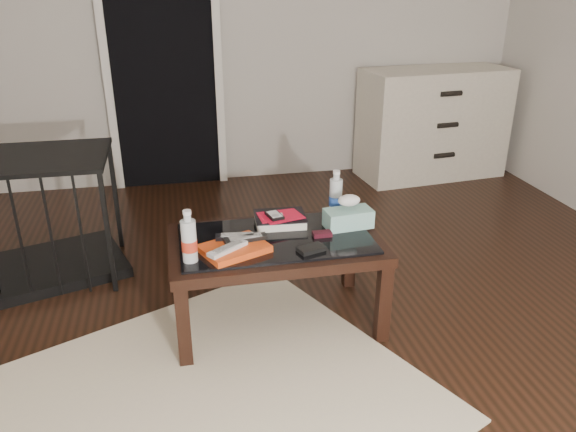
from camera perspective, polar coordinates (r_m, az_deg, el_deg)
The scene contains 18 objects.
ground at distance 2.64m, azimuth -1.36°, elevation -14.33°, with size 5.00×5.00×0.00m, color black.
doorway at distance 4.55m, azimuth -12.65°, elevation 15.51°, with size 0.90×0.08×2.07m.
coffee_table at distance 2.69m, azimuth -1.26°, elevation -3.43°, with size 1.00×0.60×0.46m.
rug at distance 2.38m, azimuth -11.69°, elevation -19.59°, with size 2.00×1.50×0.01m, color #C1B095.
dresser at distance 4.92m, azimuth 14.48°, elevation 9.09°, with size 1.24×0.62×0.90m.
pet_crate at distance 3.49m, azimuth -24.23°, elevation -2.06°, with size 1.04×0.85×0.71m.
magazines at distance 2.54m, azimuth -5.47°, elevation -3.29°, with size 0.28×0.21×0.03m, color #DD4614.
remote_silver at distance 2.48m, azimuth -6.15°, elevation -3.28°, with size 0.20×0.05×0.02m, color silver.
remote_black_front at distance 2.56m, azimuth -4.33°, elevation -2.29°, with size 0.20×0.05×0.02m, color black.
remote_black_back at distance 2.59m, azimuth -5.17°, elevation -2.05°, with size 0.20×0.05×0.02m, color black.
textbook at distance 2.80m, azimuth -0.82°, elevation -0.36°, with size 0.25×0.20×0.05m, color black.
dvd_mailers at distance 2.78m, azimuth -1.04°, elevation 0.06°, with size 0.19×0.14×0.01m, color red.
ipod at distance 2.75m, azimuth -1.39°, elevation 0.08°, with size 0.06×0.10×0.02m, color black.
flip_phone at distance 2.68m, azimuth 3.49°, elevation -1.83°, with size 0.09×0.05×0.02m, color black.
wallet at distance 2.53m, azimuth 2.36°, elevation -3.35°, with size 0.12×0.07×0.02m, color black.
water_bottle_left at distance 2.44m, azimuth -10.05°, elevation -2.02°, with size 0.07×0.07×0.24m, color silver.
water_bottle_right at distance 2.88m, azimuth 4.88°, elevation 2.38°, with size 0.07×0.07×0.24m, color silver.
tissue_box at distance 2.77m, azimuth 6.14°, elevation -0.23°, with size 0.23×0.12×0.09m, color teal.
Camera 1 is at (-0.37, -2.05, 1.62)m, focal length 35.00 mm.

